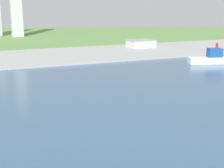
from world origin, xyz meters
The scene contains 5 objects.
ground_plane centered at (0.00, 300.00, 0.00)m, with size 2400.00×2400.00×0.00m, color #5C8645.
water_bay centered at (0.00, 240.00, 0.07)m, with size 840.00×360.00×0.15m, color #385675.
industrial_pier centered at (0.00, 490.00, 1.25)m, with size 840.00×140.00×2.50m, color #999A96.
ferry_boat centered at (202.83, 369.13, 6.72)m, with size 46.94×24.54×24.02m.
warehouse_annex centered at (189.59, 519.35, 8.29)m, with size 38.47×33.01×11.54m.
Camera 1 is at (-53.01, 58.38, 69.16)m, focal length 52.79 mm.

